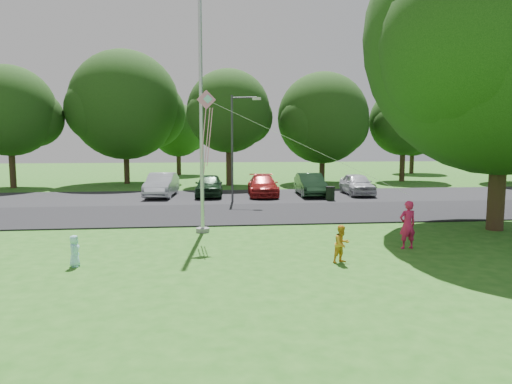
{
  "coord_description": "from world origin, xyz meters",
  "views": [
    {
      "loc": [
        -3.37,
        -11.89,
        3.41
      ],
      "look_at": [
        -1.6,
        4.0,
        1.6
      ],
      "focal_mm": 32.0,
      "sensor_mm": 36.0,
      "label": 1
    }
  ],
  "objects": [
    {
      "name": "ground",
      "position": [
        0.0,
        0.0,
        0.0
      ],
      "size": [
        120.0,
        120.0,
        0.0
      ],
      "primitive_type": "plane",
      "color": "#266119",
      "rests_on": "ground"
    },
    {
      "name": "park_road",
      "position": [
        0.0,
        9.0,
        0.03
      ],
      "size": [
        60.0,
        6.0,
        0.06
      ],
      "primitive_type": "cube",
      "color": "black",
      "rests_on": "ground"
    },
    {
      "name": "parking_strip",
      "position": [
        0.0,
        15.5,
        0.03
      ],
      "size": [
        42.0,
        7.0,
        0.06
      ],
      "primitive_type": "cube",
      "color": "black",
      "rests_on": "ground"
    },
    {
      "name": "flagpole",
      "position": [
        -3.5,
        5.0,
        4.17
      ],
      "size": [
        0.5,
        0.5,
        10.0
      ],
      "color": "#B7BABF",
      "rests_on": "ground"
    },
    {
      "name": "street_lamp",
      "position": [
        -1.69,
        12.93,
        3.51
      ],
      "size": [
        1.59,
        0.65,
        5.84
      ],
      "rotation": [
        0.0,
        0.0,
        -0.32
      ],
      "color": "#3F3F44",
      "rests_on": "ground"
    },
    {
      "name": "trash_can",
      "position": [
        3.61,
        13.0,
        0.42
      ],
      "size": [
        0.52,
        0.52,
        0.83
      ],
      "rotation": [
        0.0,
        0.0,
        -0.31
      ],
      "color": "black",
      "rests_on": "ground"
    },
    {
      "name": "big_tree",
      "position": [
        7.56,
        4.13,
        6.95
      ],
      "size": [
        10.8,
        10.28,
        12.38
      ],
      "rotation": [
        0.0,
        0.0,
        -0.22
      ],
      "color": "#332316",
      "rests_on": "ground"
    },
    {
      "name": "tree_row",
      "position": [
        1.59,
        24.23,
        5.71
      ],
      "size": [
        64.35,
        11.94,
        10.88
      ],
      "color": "#332316",
      "rests_on": "ground"
    },
    {
      "name": "horizon_trees",
      "position": [
        4.06,
        33.88,
        4.3
      ],
      "size": [
        77.46,
        7.2,
        7.02
      ],
      "color": "#332316",
      "rests_on": "ground"
    },
    {
      "name": "parked_cars",
      "position": [
        -0.19,
        15.5,
        0.73
      ],
      "size": [
        13.8,
        4.81,
        1.41
      ],
      "color": "#B2B7BF",
      "rests_on": "ground"
    },
    {
      "name": "woman",
      "position": [
        2.95,
        1.66,
        0.76
      ],
      "size": [
        0.6,
        0.43,
        1.53
      ],
      "primitive_type": "imported",
      "rotation": [
        0.0,
        0.0,
        3.26
      ],
      "color": "#C51A4E",
      "rests_on": "ground"
    },
    {
      "name": "child_yellow",
      "position": [
        0.39,
        0.26,
        0.54
      ],
      "size": [
        0.64,
        0.59,
        1.07
      ],
      "primitive_type": "imported",
      "rotation": [
        0.0,
        0.0,
        0.45
      ],
      "color": "gold",
      "rests_on": "ground"
    },
    {
      "name": "child_blue",
      "position": [
        -6.93,
        0.66,
        0.43
      ],
      "size": [
        0.28,
        0.43,
        0.87
      ],
      "primitive_type": "imported",
      "rotation": [
        0.0,
        0.0,
        1.55
      ],
      "color": "#A6EFFF",
      "rests_on": "ground"
    },
    {
      "name": "kite",
      "position": [
        -3.17,
        3.61,
        4.29
      ],
      "size": [
        6.58,
        2.28,
        3.36
      ],
      "rotation": [
        0.0,
        0.0,
        0.15
      ],
      "color": "pink",
      "rests_on": "ground"
    }
  ]
}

